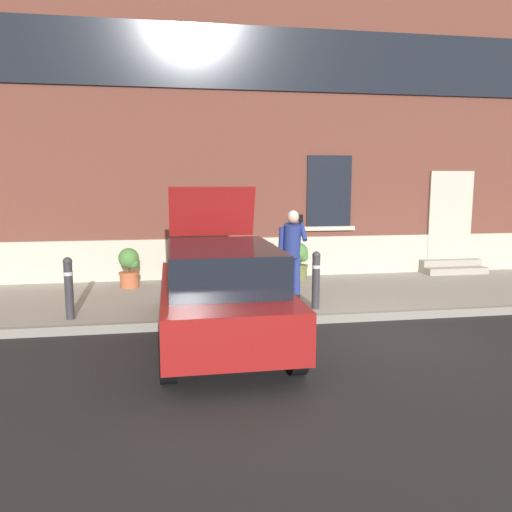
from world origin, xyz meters
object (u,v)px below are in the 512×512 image
(bollard_far_left, at_px, (69,286))
(person_on_phone, at_px, (292,249))
(planter_olive, at_px, (299,260))
(planter_terracotta, at_px, (129,267))
(planter_charcoal, at_px, (217,262))
(bollard_near_person, at_px, (316,278))
(hatchback_car_red, at_px, (221,291))

(bollard_far_left, distance_m, person_on_phone, 4.04)
(planter_olive, bearing_deg, person_on_phone, -108.21)
(planter_terracotta, bearing_deg, planter_charcoal, 8.26)
(person_on_phone, height_order, planter_charcoal, person_on_phone)
(person_on_phone, bearing_deg, planter_olive, 71.44)
(person_on_phone, bearing_deg, bollard_far_left, -169.96)
(person_on_phone, relative_size, planter_charcoal, 2.02)
(bollard_near_person, distance_m, planter_olive, 2.81)
(hatchback_car_red, bearing_deg, planter_charcoal, 85.87)
(planter_terracotta, xyz_separation_m, planter_olive, (3.85, 0.32, 0.00))
(person_on_phone, height_order, planter_terracotta, person_on_phone)
(bollard_near_person, relative_size, planter_charcoal, 1.22)
(person_on_phone, bearing_deg, planter_charcoal, 121.51)
(bollard_near_person, distance_m, person_on_phone, 0.89)
(hatchback_car_red, height_order, planter_charcoal, hatchback_car_red)
(planter_terracotta, bearing_deg, planter_olive, 4.69)
(planter_charcoal, bearing_deg, hatchback_car_red, -94.13)
(bollard_near_person, xyz_separation_m, planter_charcoal, (-1.53, 2.74, -0.11))
(hatchback_car_red, xyz_separation_m, person_on_phone, (1.54, 1.95, 0.35))
(person_on_phone, bearing_deg, bollard_near_person, -69.25)
(person_on_phone, xyz_separation_m, planter_terracotta, (-3.18, 1.73, -0.54))
(planter_terracotta, bearing_deg, bollard_far_left, -107.44)
(bollard_far_left, relative_size, person_on_phone, 0.60)
(planter_terracotta, bearing_deg, bollard_near_person, -35.42)
(bollard_far_left, height_order, planter_olive, bollard_far_left)
(bollard_far_left, bearing_deg, hatchback_car_red, -26.86)
(hatchback_car_red, relative_size, planter_olive, 4.74)
(bollard_near_person, height_order, planter_terracotta, bollard_near_person)
(bollard_near_person, distance_m, bollard_far_left, 4.23)
(planter_terracotta, relative_size, planter_olive, 1.00)
(bollard_near_person, relative_size, planter_olive, 1.22)
(hatchback_car_red, bearing_deg, planter_olive, 61.03)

